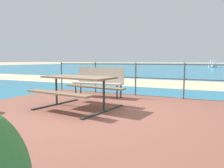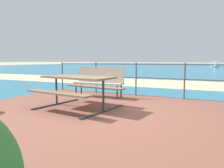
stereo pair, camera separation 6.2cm
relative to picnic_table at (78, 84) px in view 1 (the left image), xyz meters
The scene contains 8 objects.
ground_plane 0.85m from the picnic_table, 10.06° to the right, with size 240.00×240.00×0.00m, color tan.
patio_paving 0.83m from the picnic_table, 10.06° to the right, with size 6.40×5.20×0.06m, color brown.
sea_water 39.91m from the picnic_table, 89.19° to the left, with size 90.00×90.00×0.01m, color teal.
beach_strip 6.96m from the picnic_table, 85.34° to the left, with size 54.00×4.04×0.01m, color beige.
picnic_table is the anchor object (origin of this frame).
park_bench 1.67m from the picnic_table, 102.61° to the left, with size 1.57×0.48×0.90m.
railing_fence 2.42m from the picnic_table, 76.51° to the left, with size 5.94×0.04×1.05m.
boat_mid 36.03m from the picnic_table, 86.69° to the left, with size 1.37×3.43×1.33m.
Camera 1 is at (2.33, -4.05, 1.17)m, focal length 34.84 mm.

